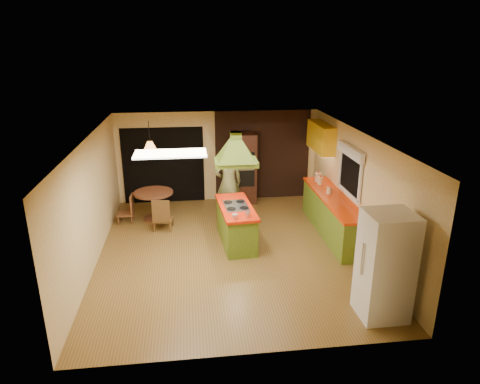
{
  "coord_description": "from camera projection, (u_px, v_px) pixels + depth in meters",
  "views": [
    {
      "loc": [
        -0.79,
        -8.22,
        4.24
      ],
      "look_at": [
        0.28,
        0.52,
        1.15
      ],
      "focal_mm": 32.0,
      "sensor_mm": 36.0,
      "label": 1
    }
  ],
  "objects": [
    {
      "name": "room_walls",
      "position": [
        229.0,
        196.0,
        8.78
      ],
      "size": [
        5.5,
        6.5,
        6.5
      ],
      "color": "beige",
      "rests_on": "ground"
    },
    {
      "name": "window_right",
      "position": [
        351.0,
        162.0,
        9.29
      ],
      "size": [
        0.12,
        1.35,
        1.06
      ],
      "color": "black",
      "rests_on": "room_walls"
    },
    {
      "name": "upper_cabinets",
      "position": [
        321.0,
        137.0,
        10.91
      ],
      "size": [
        0.34,
        1.4,
        0.7
      ],
      "primitive_type": "cube",
      "color": "yellow",
      "rests_on": "room_walls"
    },
    {
      "name": "range_hood",
      "position": [
        236.0,
        144.0,
        8.86
      ],
      "size": [
        0.91,
        0.67,
        0.78
      ],
      "rotation": [
        0.0,
        0.0,
        -0.02
      ],
      "color": "#506419",
      "rests_on": "ceiling_plane"
    },
    {
      "name": "wall_oven",
      "position": [
        244.0,
        168.0,
        11.71
      ],
      "size": [
        0.65,
        0.61,
        1.94
      ],
      "rotation": [
        0.0,
        0.0,
        0.01
      ],
      "color": "#462216",
      "rests_on": "ground"
    },
    {
      "name": "ceiling_plane",
      "position": [
        229.0,
        136.0,
        8.37
      ],
      "size": [
        6.5,
        6.5,
        0.0
      ],
      "primitive_type": "plane",
      "rotation": [
        3.14,
        0.0,
        0.0
      ],
      "color": "silver",
      "rests_on": "room_walls"
    },
    {
      "name": "pendant_lamp",
      "position": [
        150.0,
        146.0,
        10.23
      ],
      "size": [
        0.39,
        0.39,
        0.2
      ],
      "primitive_type": "cone",
      "rotation": [
        0.0,
        0.0,
        0.36
      ],
      "color": "#FF9E3F",
      "rests_on": "ceiling_plane"
    },
    {
      "name": "right_counter",
      "position": [
        332.0,
        215.0,
        9.89
      ],
      "size": [
        0.62,
        3.05,
        0.92
      ],
      "color": "olive",
      "rests_on": "ground"
    },
    {
      "name": "dining_table",
      "position": [
        154.0,
        200.0,
        10.69
      ],
      "size": [
        0.97,
        0.97,
        0.73
      ],
      "rotation": [
        0.0,
        0.0,
        0.25
      ],
      "color": "brown",
      "rests_on": "ground"
    },
    {
      "name": "chair_left",
      "position": [
        125.0,
        209.0,
        10.57
      ],
      "size": [
        0.4,
        0.4,
        0.71
      ],
      "primitive_type": null,
      "rotation": [
        0.0,
        0.0,
        -1.62
      ],
      "color": "brown",
      "rests_on": "ground"
    },
    {
      "name": "canister_small",
      "position": [
        329.0,
        190.0,
        9.89
      ],
      "size": [
        0.13,
        0.13,
        0.15
      ],
      "primitive_type": "cylinder",
      "rotation": [
        0.0,
        0.0,
        0.16
      ],
      "color": "beige",
      "rests_on": "right_counter"
    },
    {
      "name": "fluor_panel",
      "position": [
        170.0,
        154.0,
        7.12
      ],
      "size": [
        1.2,
        0.6,
        0.03
      ],
      "primitive_type": "cube",
      "color": "white",
      "rests_on": "ceiling_plane"
    },
    {
      "name": "canister_medium",
      "position": [
        320.0,
        181.0,
        10.55
      ],
      "size": [
        0.14,
        0.14,
        0.18
      ],
      "primitive_type": "cylinder",
      "rotation": [
        0.0,
        0.0,
        0.05
      ],
      "color": "beige",
      "rests_on": "right_counter"
    },
    {
      "name": "ground",
      "position": [
        230.0,
        251.0,
        9.2
      ],
      "size": [
        6.5,
        6.5,
        0.0
      ],
      "primitive_type": "plane",
      "color": "brown",
      "rests_on": "ground"
    },
    {
      "name": "chair_near",
      "position": [
        163.0,
        213.0,
        10.15
      ],
      "size": [
        0.5,
        0.5,
        0.8
      ],
      "primitive_type": null,
      "rotation": [
        0.0,
        0.0,
        2.99
      ],
      "color": "brown",
      "rests_on": "ground"
    },
    {
      "name": "man",
      "position": [
        228.0,
        183.0,
        10.41
      ],
      "size": [
        0.83,
        0.67,
        1.99
      ],
      "primitive_type": "imported",
      "rotation": [
        0.0,
        0.0,
        3.44
      ],
      "color": "brown",
      "rests_on": "ground"
    },
    {
      "name": "canister_large",
      "position": [
        318.0,
        177.0,
        10.71
      ],
      "size": [
        0.19,
        0.19,
        0.23
      ],
      "primitive_type": "cylinder",
      "rotation": [
        0.0,
        0.0,
        0.21
      ],
      "color": "beige",
      "rests_on": "right_counter"
    },
    {
      "name": "brick_panel",
      "position": [
        263.0,
        155.0,
        11.95
      ],
      "size": [
        2.64,
        0.03,
        2.5
      ],
      "primitive_type": "cube",
      "color": "#381E14",
      "rests_on": "ground"
    },
    {
      "name": "kitchen_island",
      "position": [
        236.0,
        224.0,
        9.46
      ],
      "size": [
        0.81,
        1.76,
        0.88
      ],
      "rotation": [
        0.0,
        0.0,
        0.07
      ],
      "color": "#5E7A1E",
      "rests_on": "ground"
    },
    {
      "name": "refrigerator",
      "position": [
        385.0,
        266.0,
        6.76
      ],
      "size": [
        0.75,
        0.71,
        1.8
      ],
      "primitive_type": "cube",
      "rotation": [
        0.0,
        0.0,
        0.02
      ],
      "color": "white",
      "rests_on": "ground"
    },
    {
      "name": "nook_opening",
      "position": [
        164.0,
        166.0,
        11.7
      ],
      "size": [
        2.2,
        0.03,
        2.1
      ],
      "primitive_type": "cube",
      "color": "black",
      "rests_on": "ground"
    }
  ]
}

